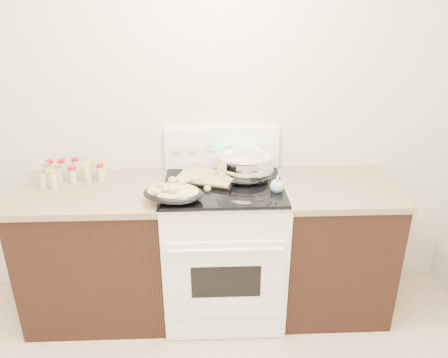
{
  "coord_description": "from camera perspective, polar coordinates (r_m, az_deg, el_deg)",
  "views": [
    {
      "loc": [
        0.25,
        -1.06,
        2.07
      ],
      "look_at": [
        0.35,
        1.37,
        1.0
      ],
      "focal_mm": 35.0,
      "sensor_mm": 36.0,
      "label": 1
    }
  ],
  "objects": [
    {
      "name": "room_shell",
      "position": [
        1.15,
        -14.83,
        4.38
      ],
      "size": [
        4.1,
        3.6,
        2.75
      ],
      "color": "beige",
      "rests_on": "ground"
    },
    {
      "name": "counter_left",
      "position": [
        3.05,
        -16.02,
        -9.1
      ],
      "size": [
        0.93,
        0.67,
        0.92
      ],
      "color": "black",
      "rests_on": "ground"
    },
    {
      "name": "counter_right",
      "position": [
        3.08,
        13.82,
        -8.53
      ],
      "size": [
        0.73,
        0.67,
        0.92
      ],
      "color": "black",
      "rests_on": "ground"
    },
    {
      "name": "kitchen_range",
      "position": [
        2.95,
        -0.04,
        -8.69
      ],
      "size": [
        0.78,
        0.73,
        1.22
      ],
      "color": "white",
      "rests_on": "ground"
    },
    {
      "name": "mixing_bowl",
      "position": [
        2.79,
        2.77,
        1.81
      ],
      "size": [
        0.46,
        0.46,
        0.22
      ],
      "color": "silver",
      "rests_on": "kitchen_range"
    },
    {
      "name": "roasting_pan",
      "position": [
        2.53,
        -6.7,
        -1.71
      ],
      "size": [
        0.4,
        0.32,
        0.11
      ],
      "color": "black",
      "rests_on": "kitchen_range"
    },
    {
      "name": "baking_sheet",
      "position": [
        2.78,
        -2.4,
        0.22
      ],
      "size": [
        0.46,
        0.39,
        0.06
      ],
      "color": "black",
      "rests_on": "kitchen_range"
    },
    {
      "name": "wooden_spoon",
      "position": [
        2.67,
        -1.83,
        -0.97
      ],
      "size": [
        0.13,
        0.23,
        0.04
      ],
      "color": "tan",
      "rests_on": "kitchen_range"
    },
    {
      "name": "blue_ladle",
      "position": [
        2.65,
        6.96,
        -0.78
      ],
      "size": [
        0.11,
        0.28,
        0.11
      ],
      "color": "#78A4B3",
      "rests_on": "kitchen_range"
    },
    {
      "name": "spice_jars",
      "position": [
        2.97,
        -19.49,
        0.84
      ],
      "size": [
        0.39,
        0.24,
        0.13
      ],
      "color": "#BFB28C",
      "rests_on": "counter_left"
    }
  ]
}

